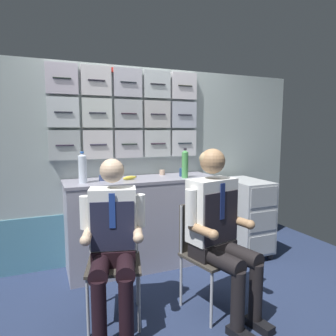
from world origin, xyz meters
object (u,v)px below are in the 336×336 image
Objects in this scene: service_trolley at (245,214)px; paper_cup_blue at (182,172)px; folding_chair_right at (205,243)px; crew_member_right at (219,224)px; snack_banana at (130,178)px; water_bottle_short at (83,168)px; folding_chair_left at (114,249)px; crew_member_left at (113,236)px.

service_trolley is 0.94m from paper_cup_blue.
folding_chair_right is at bearing -142.42° from service_trolley.
snack_banana is at bearing 112.17° from crew_member_right.
paper_cup_blue is 0.52× the size of snack_banana.
snack_banana reaches higher than folding_chair_right.
service_trolley is at bearing -9.86° from paper_cup_blue.
water_bottle_short is at bearing -179.25° from paper_cup_blue.
snack_banana is at bearing 174.51° from service_trolley.
paper_cup_blue is (0.93, 0.72, 0.47)m from folding_chair_left.
crew_member_left is at bearing -137.93° from paper_cup_blue.
paper_cup_blue is (0.21, 0.88, 0.47)m from folding_chair_right.
water_bottle_short reaches higher than paper_cup_blue.
crew_member_left is 0.96m from water_bottle_short.
service_trolley is at bearing 19.12° from folding_chair_left.
crew_member_right is (0.04, -0.15, 0.20)m from folding_chair_right.
snack_banana is at bearing 65.09° from folding_chair_left.
water_bottle_short reaches higher than service_trolley.
water_bottle_short reaches higher than folding_chair_left.
water_bottle_short reaches higher than crew_member_left.
folding_chair_right is 9.56× the size of paper_cup_blue.
water_bottle_short is (-0.89, 1.02, 0.36)m from crew_member_right.
crew_member_left is at bearing -83.93° from water_bottle_short.
crew_member_right is at bearing -99.58° from paper_cup_blue.
folding_chair_left is at bearing -160.88° from service_trolley.
paper_cup_blue is at bearing 0.75° from water_bottle_short.
water_bottle_short is at bearing 96.07° from crew_member_left.
water_bottle_short is (-0.09, 0.86, 0.41)m from crew_member_left.
snack_banana is (0.33, 0.72, 0.44)m from folding_chair_left.
crew_member_left is at bearing 168.70° from crew_member_right.
snack_banana is at bearing 66.78° from crew_member_left.
crew_member_right is at bearing -11.30° from crew_member_left.
service_trolley is 9.82× the size of paper_cup_blue.
folding_chair_right is at bearing -66.35° from snack_banana.
paper_cup_blue is (1.06, 0.01, -0.10)m from water_bottle_short.
snack_banana is at bearing -179.81° from paper_cup_blue.
snack_banana is (0.38, 0.88, 0.28)m from crew_member_left.
service_trolley is at bearing 23.20° from crew_member_left.
snack_banana is (0.47, 0.01, -0.12)m from water_bottle_short.
paper_cup_blue reaches higher than folding_chair_left.
snack_banana is (-1.36, 0.13, 0.50)m from service_trolley.
folding_chair_left is 4.97× the size of snack_banana.
snack_banana is at bearing 113.65° from folding_chair_right.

